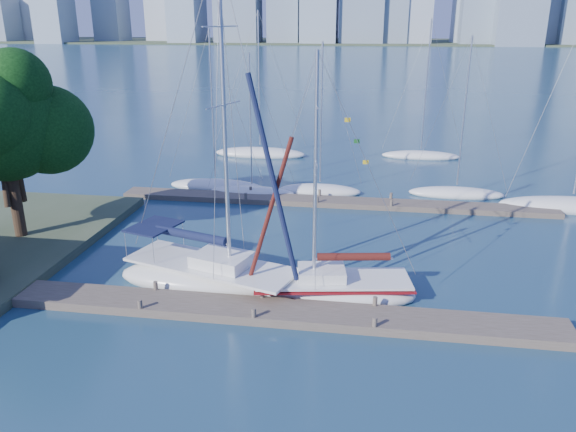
# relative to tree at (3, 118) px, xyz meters

# --- Properties ---
(ground) EXTENTS (700.00, 700.00, 0.00)m
(ground) POSITION_rel_tree_xyz_m (15.04, -6.09, -7.18)
(ground) COLOR navy
(ground) RESTS_ON ground
(near_dock) EXTENTS (26.00, 2.00, 0.40)m
(near_dock) POSITION_rel_tree_xyz_m (15.04, -6.09, -6.98)
(near_dock) COLOR #4C4337
(near_dock) RESTS_ON ground
(far_dock) EXTENTS (30.00, 1.80, 0.36)m
(far_dock) POSITION_rel_tree_xyz_m (17.04, 9.91, -7.00)
(far_dock) COLOR #4C4337
(far_dock) RESTS_ON ground
(far_shore) EXTENTS (800.00, 100.00, 1.50)m
(far_shore) POSITION_rel_tree_xyz_m (15.04, 313.91, -7.18)
(far_shore) COLOR #38472D
(far_shore) RESTS_ON ground
(tree) EXTENTS (8.57, 7.79, 10.86)m
(tree) POSITION_rel_tree_xyz_m (0.00, 0.00, 0.00)
(tree) COLOR black
(tree) RESTS_ON ground
(sailboat_navy) EXTENTS (9.61, 5.55, 15.59)m
(sailboat_navy) POSITION_rel_tree_xyz_m (12.18, -3.42, -6.00)
(sailboat_navy) COLOR white
(sailboat_navy) RESTS_ON ground
(sailboat_maroon) EXTENTS (7.93, 3.71, 11.56)m
(sailboat_maroon) POSITION_rel_tree_xyz_m (18.08, -3.78, -6.25)
(sailboat_maroon) COLOR white
(sailboat_maroon) RESTS_ON ground
(bg_boat_0) EXTENTS (7.21, 2.38, 11.93)m
(bg_boat_0) POSITION_rel_tree_xyz_m (7.92, 12.52, -6.94)
(bg_boat_0) COLOR white
(bg_boat_0) RESTS_ON ground
(bg_boat_1) EXTENTS (6.60, 3.74, 10.36)m
(bg_boat_1) POSITION_rel_tree_xyz_m (11.03, 11.22, -6.97)
(bg_boat_1) COLOR white
(bg_boat_1) RESTS_ON ground
(bg_boat_2) EXTENTS (6.22, 2.46, 11.08)m
(bg_boat_2) POSITION_rel_tree_xyz_m (15.90, 12.44, -6.95)
(bg_boat_2) COLOR white
(bg_boat_2) RESTS_ON ground
(bg_boat_4) EXTENTS (7.07, 3.59, 11.50)m
(bg_boat_4) POSITION_rel_tree_xyz_m (25.79, 13.26, -6.96)
(bg_boat_4) COLOR white
(bg_boat_4) RESTS_ON ground
(bg_boat_5) EXTENTS (9.85, 4.72, 16.59)m
(bg_boat_5) POSITION_rel_tree_xyz_m (33.11, 11.19, -6.88)
(bg_boat_5) COLOR white
(bg_boat_5) RESTS_ON ground
(bg_boat_6) EXTENTS (8.83, 3.35, 13.32)m
(bg_boat_6) POSITION_rel_tree_xyz_m (9.14, 23.62, -6.91)
(bg_boat_6) COLOR white
(bg_boat_6) RESTS_ON ground
(bg_boat_7) EXTENTS (7.18, 2.04, 12.58)m
(bg_boat_7) POSITION_rel_tree_xyz_m (24.07, 25.11, -6.95)
(bg_boat_7) COLOR white
(bg_boat_7) RESTS_ON ground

